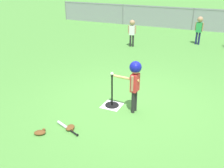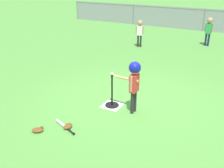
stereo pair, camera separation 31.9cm
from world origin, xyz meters
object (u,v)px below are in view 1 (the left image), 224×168
(batter_child, at_px, (135,77))
(fielder_deep_center, at_px, (199,27))
(baseball_on_tee, at_px, (112,74))
(glove_by_plate, at_px, (40,132))
(batting_tee, at_px, (112,101))
(spare_bat_silver, at_px, (65,126))
(fielder_near_left, at_px, (132,30))
(glove_near_bats, at_px, (70,128))

(batter_child, distance_m, fielder_deep_center, 6.64)
(baseball_on_tee, height_order, glove_by_plate, baseball_on_tee)
(batter_child, height_order, fielder_deep_center, batter_child)
(fielder_deep_center, bearing_deg, baseball_on_tee, -98.70)
(batting_tee, relative_size, batter_child, 0.65)
(spare_bat_silver, distance_m, glove_by_plate, 0.49)
(batting_tee, height_order, glove_by_plate, batting_tee)
(fielder_near_left, distance_m, glove_by_plate, 6.77)
(fielder_near_left, height_order, spare_bat_silver, fielder_near_left)
(batting_tee, bearing_deg, baseball_on_tee, 45.00)
(batter_child, bearing_deg, batting_tee, 175.70)
(batting_tee, distance_m, spare_bat_silver, 1.33)
(fielder_deep_center, distance_m, glove_near_bats, 7.97)
(batting_tee, xyz_separation_m, batter_child, (0.55, -0.04, 0.71))
(batting_tee, relative_size, fielder_near_left, 0.69)
(batting_tee, bearing_deg, fielder_deep_center, 81.30)
(fielder_deep_center, bearing_deg, glove_near_bats, -99.77)
(batter_child, relative_size, fielder_deep_center, 1.00)
(glove_near_bats, bearing_deg, fielder_near_left, 99.82)
(fielder_near_left, xyz_separation_m, spare_bat_silver, (0.96, -6.31, -0.68))
(batting_tee, height_order, baseball_on_tee, baseball_on_tee)
(fielder_deep_center, relative_size, fielder_near_left, 1.07)
(fielder_deep_center, distance_m, glove_by_plate, 8.43)
(batter_child, xyz_separation_m, fielder_near_left, (-1.98, 5.12, -0.13))
(batting_tee, distance_m, glove_by_plate, 1.80)
(baseball_on_tee, distance_m, batter_child, 0.55)
(spare_bat_silver, bearing_deg, fielder_near_left, 98.63)
(glove_by_plate, bearing_deg, glove_near_bats, 41.37)
(spare_bat_silver, xyz_separation_m, glove_near_bats, (0.14, -0.00, 0.01))
(batting_tee, bearing_deg, spare_bat_silver, -110.95)
(fielder_deep_center, height_order, spare_bat_silver, fielder_deep_center)
(fielder_deep_center, relative_size, glove_by_plate, 4.36)
(glove_by_plate, bearing_deg, spare_bat_silver, 52.04)
(fielder_deep_center, height_order, glove_near_bats, fielder_deep_center)
(baseball_on_tee, bearing_deg, fielder_deep_center, 81.30)
(batting_tee, relative_size, spare_bat_silver, 1.20)
(fielder_deep_center, height_order, fielder_near_left, fielder_deep_center)
(batting_tee, height_order, fielder_near_left, fielder_near_left)
(fielder_near_left, distance_m, spare_bat_silver, 6.42)
(batting_tee, xyz_separation_m, spare_bat_silver, (-0.47, -1.24, -0.10))
(baseball_on_tee, xyz_separation_m, spare_bat_silver, (-0.47, -1.24, -0.77))
(batting_tee, bearing_deg, glove_by_plate, -115.53)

